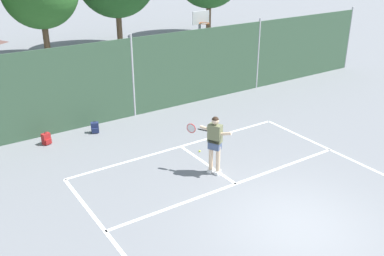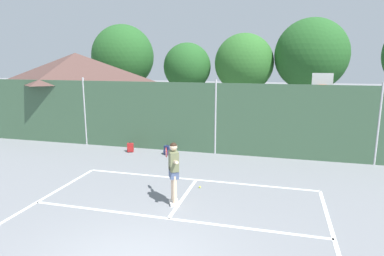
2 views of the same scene
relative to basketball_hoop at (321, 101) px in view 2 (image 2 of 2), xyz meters
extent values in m
cube|color=white|center=(-4.52, -5.40, -2.31)|extent=(8.20, 0.10, 0.01)
cube|color=white|center=(-4.52, -8.42, -2.31)|extent=(8.20, 0.10, 0.01)
cube|color=white|center=(-4.52, -6.94, -2.31)|extent=(0.10, 2.97, 0.01)
cube|color=#38563D|center=(-4.52, -1.90, -0.73)|extent=(26.00, 0.05, 3.16)
cylinder|color=#B2B2B7|center=(-11.02, -1.90, -0.66)|extent=(0.09, 0.09, 3.31)
cylinder|color=#B2B2B7|center=(-4.52, -1.90, -0.66)|extent=(0.09, 0.09, 3.31)
cylinder|color=#B2B2B7|center=(1.98, -1.90, -0.66)|extent=(0.09, 0.09, 3.31)
cylinder|color=#9E9EA3|center=(0.00, 0.06, -0.79)|extent=(0.12, 0.12, 3.05)
cube|color=white|center=(0.00, -0.04, 0.94)|extent=(0.90, 0.06, 0.60)
torus|color=#D85919|center=(0.00, -0.31, 0.72)|extent=(0.48, 0.48, 0.02)
cube|color=beige|center=(-13.49, 1.30, -0.87)|extent=(6.88, 5.13, 2.87)
pyramid|color=#513833|center=(-13.49, 1.30, 1.39)|extent=(7.43, 5.54, 1.67)
cylinder|color=brown|center=(-14.55, 9.59, -1.20)|extent=(0.36, 0.36, 2.22)
ellipsoid|color=#235623|center=(-14.55, 9.59, 2.10)|extent=(5.16, 4.64, 5.16)
cylinder|color=brown|center=(-9.02, 9.59, -1.30)|extent=(0.36, 0.36, 2.01)
ellipsoid|color=#235623|center=(-9.02, 9.59, 1.29)|extent=(3.74, 3.37, 3.74)
cylinder|color=brown|center=(-4.56, 9.59, -1.30)|extent=(0.36, 0.36, 2.03)
ellipsoid|color=#2D6628|center=(-4.56, 9.59, 1.59)|extent=(4.42, 3.98, 4.42)
cylinder|color=brown|center=(0.21, 9.59, -1.16)|extent=(0.36, 0.36, 2.29)
ellipsoid|color=#235623|center=(0.21, 9.59, 2.18)|extent=(5.17, 4.65, 5.17)
cube|color=silver|center=(-4.59, -7.63, -2.26)|extent=(0.29, 0.23, 0.10)
cube|color=silver|center=(-4.70, -7.42, -2.26)|extent=(0.29, 0.23, 0.10)
cylinder|color=beige|center=(-4.59, -7.63, -1.80)|extent=(0.13, 0.13, 0.82)
cylinder|color=beige|center=(-4.70, -7.42, -1.80)|extent=(0.13, 0.13, 0.82)
cube|color=#47567A|center=(-4.65, -7.53, -1.33)|extent=(0.38, 0.43, 0.32)
cube|color=#6B704C|center=(-4.65, -7.53, -0.99)|extent=(0.40, 0.47, 0.56)
sphere|color=beige|center=(-4.65, -7.53, -0.58)|extent=(0.22, 0.22, 0.22)
sphere|color=black|center=(-4.65, -7.53, -0.56)|extent=(0.21, 0.21, 0.21)
cylinder|color=beige|center=(-4.76, -7.36, -0.89)|extent=(0.34, 0.54, 0.17)
cylinder|color=beige|center=(-4.52, -7.78, -0.94)|extent=(0.32, 0.49, 0.22)
cylinder|color=black|center=(-4.88, -7.20, -0.94)|extent=(0.17, 0.28, 0.04)
torus|color=red|center=(-5.08, -6.91, -0.94)|extent=(0.16, 0.28, 0.30)
cylinder|color=silver|center=(-5.08, -6.91, -0.94)|extent=(0.13, 0.23, 0.26)
sphere|color=#CCE033|center=(-4.22, -6.11, -2.28)|extent=(0.07, 0.07, 0.07)
cube|color=maroon|center=(-8.32, -2.62, -2.11)|extent=(0.32, 0.26, 0.40)
cube|color=maroon|center=(-8.28, -2.74, -2.19)|extent=(0.23, 0.13, 0.18)
torus|color=black|center=(-8.32, -2.62, -1.89)|extent=(0.09, 0.04, 0.09)
cube|color=navy|center=(-6.52, -2.63, -2.11)|extent=(0.33, 0.27, 0.40)
cube|color=navy|center=(-6.57, -2.75, -2.19)|extent=(0.23, 0.14, 0.18)
torus|color=black|center=(-6.52, -2.63, -1.89)|extent=(0.09, 0.05, 0.09)
camera|label=1|loc=(-11.74, -16.98, 4.30)|focal=40.99mm
camera|label=2|loc=(-1.83, -16.17, 1.82)|focal=31.19mm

